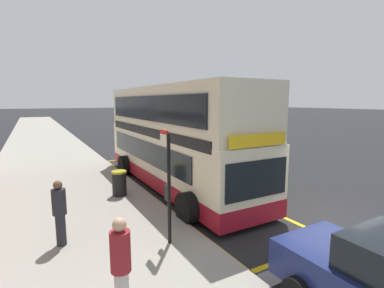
{
  "coord_description": "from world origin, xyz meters",
  "views": [
    {
      "loc": [
        -7.91,
        -4.83,
        3.79
      ],
      "look_at": [
        -0.73,
        7.89,
        1.59
      ],
      "focal_mm": 26.7,
      "sensor_mm": 36.0,
      "label": 1
    }
  ],
  "objects_px": {
    "bus_stop_sign": "(168,179)",
    "parked_car_grey_behind": "(144,124)",
    "pedestrian_further_back": "(121,264)",
    "pedestrian_waiting_near_sign": "(60,210)",
    "double_decker_bus": "(174,140)",
    "litter_bin": "(119,183)",
    "parked_car_white_far": "(147,130)"
  },
  "relations": [
    {
      "from": "parked_car_white_far",
      "to": "double_decker_bus",
      "type": "bearing_deg",
      "value": 74.82
    },
    {
      "from": "bus_stop_sign",
      "to": "parked_car_white_far",
      "type": "relative_size",
      "value": 0.7
    },
    {
      "from": "parked_car_white_far",
      "to": "bus_stop_sign",
      "type": "bearing_deg",
      "value": 72.21
    },
    {
      "from": "parked_car_white_far",
      "to": "parked_car_grey_behind",
      "type": "bearing_deg",
      "value": -106.79
    },
    {
      "from": "double_decker_bus",
      "to": "pedestrian_waiting_near_sign",
      "type": "relative_size",
      "value": 6.37
    },
    {
      "from": "parked_car_grey_behind",
      "to": "litter_bin",
      "type": "relative_size",
      "value": 4.32
    },
    {
      "from": "pedestrian_waiting_near_sign",
      "to": "pedestrian_further_back",
      "type": "bearing_deg",
      "value": -78.51
    },
    {
      "from": "parked_car_white_far",
      "to": "pedestrian_further_back",
      "type": "xyz_separation_m",
      "value": [
        -9.29,
        -23.7,
        0.32
      ]
    },
    {
      "from": "parked_car_grey_behind",
      "to": "litter_bin",
      "type": "bearing_deg",
      "value": -109.55
    },
    {
      "from": "pedestrian_waiting_near_sign",
      "to": "litter_bin",
      "type": "height_order",
      "value": "pedestrian_waiting_near_sign"
    },
    {
      "from": "parked_car_grey_behind",
      "to": "pedestrian_further_back",
      "type": "height_order",
      "value": "pedestrian_further_back"
    },
    {
      "from": "pedestrian_waiting_near_sign",
      "to": "litter_bin",
      "type": "bearing_deg",
      "value": 53.19
    },
    {
      "from": "double_decker_bus",
      "to": "litter_bin",
      "type": "height_order",
      "value": "double_decker_bus"
    },
    {
      "from": "double_decker_bus",
      "to": "parked_car_grey_behind",
      "type": "bearing_deg",
      "value": 73.01
    },
    {
      "from": "parked_car_grey_behind",
      "to": "litter_bin",
      "type": "distance_m",
      "value": 26.91
    },
    {
      "from": "double_decker_bus",
      "to": "pedestrian_waiting_near_sign",
      "type": "bearing_deg",
      "value": -143.45
    },
    {
      "from": "parked_car_white_far",
      "to": "pedestrian_waiting_near_sign",
      "type": "height_order",
      "value": "pedestrian_waiting_near_sign"
    },
    {
      "from": "pedestrian_further_back",
      "to": "litter_bin",
      "type": "bearing_deg",
      "value": 75.07
    },
    {
      "from": "pedestrian_waiting_near_sign",
      "to": "litter_bin",
      "type": "relative_size",
      "value": 1.75
    },
    {
      "from": "double_decker_bus",
      "to": "bus_stop_sign",
      "type": "xyz_separation_m",
      "value": [
        -2.53,
        -4.88,
        -0.23
      ]
    },
    {
      "from": "pedestrian_further_back",
      "to": "parked_car_grey_behind",
      "type": "bearing_deg",
      "value": 69.38
    },
    {
      "from": "bus_stop_sign",
      "to": "parked_car_grey_behind",
      "type": "xyz_separation_m",
      "value": [
        9.99,
        29.28,
        -1.03
      ]
    },
    {
      "from": "bus_stop_sign",
      "to": "litter_bin",
      "type": "bearing_deg",
      "value": 91.28
    },
    {
      "from": "bus_stop_sign",
      "to": "parked_car_white_far",
      "type": "xyz_separation_m",
      "value": [
        7.49,
        21.64,
        -1.03
      ]
    },
    {
      "from": "pedestrian_waiting_near_sign",
      "to": "parked_car_grey_behind",
      "type": "bearing_deg",
      "value": 66.11
    },
    {
      "from": "bus_stop_sign",
      "to": "parked_car_grey_behind",
      "type": "relative_size",
      "value": 0.7
    },
    {
      "from": "double_decker_bus",
      "to": "bus_stop_sign",
      "type": "height_order",
      "value": "double_decker_bus"
    },
    {
      "from": "parked_car_grey_behind",
      "to": "parked_car_white_far",
      "type": "height_order",
      "value": "same"
    },
    {
      "from": "parked_car_grey_behind",
      "to": "pedestrian_further_back",
      "type": "bearing_deg",
      "value": -108.15
    },
    {
      "from": "double_decker_bus",
      "to": "bus_stop_sign",
      "type": "distance_m",
      "value": 5.5
    },
    {
      "from": "parked_car_grey_behind",
      "to": "pedestrian_waiting_near_sign",
      "type": "height_order",
      "value": "pedestrian_waiting_near_sign"
    },
    {
      "from": "parked_car_white_far",
      "to": "pedestrian_further_back",
      "type": "height_order",
      "value": "pedestrian_further_back"
    }
  ]
}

